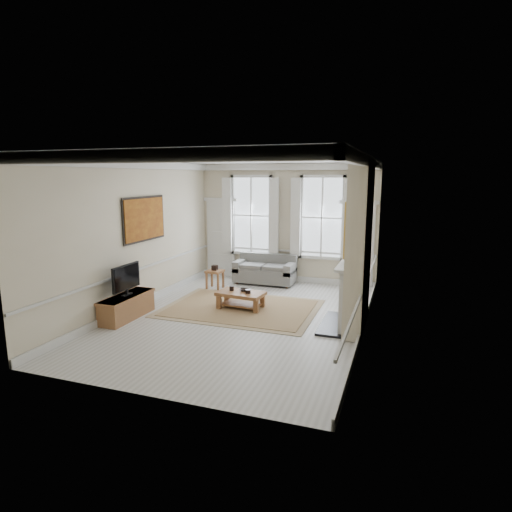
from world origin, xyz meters
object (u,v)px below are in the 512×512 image
at_px(sofa, 266,271).
at_px(coffee_table, 241,295).
at_px(side_table, 215,274).
at_px(tv_stand, 127,307).

bearing_deg(sofa, coffee_table, -85.16).
xyz_separation_m(side_table, tv_stand, (-0.76, -2.90, -0.15)).
bearing_deg(sofa, tv_stand, -115.40).
relative_size(side_table, tv_stand, 0.36).
bearing_deg(side_table, tv_stand, -104.70).
height_order(sofa, coffee_table, sofa).
bearing_deg(coffee_table, sofa, 100.44).
relative_size(sofa, tv_stand, 1.19).
height_order(coffee_table, tv_stand, tv_stand).
distance_m(coffee_table, tv_stand, 2.54).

